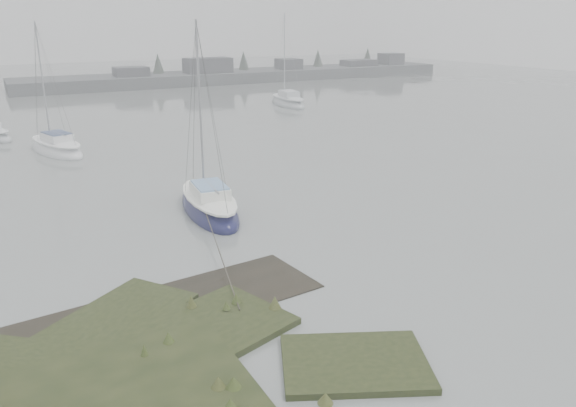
# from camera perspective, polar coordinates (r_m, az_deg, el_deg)

# --- Properties ---
(ground) EXTENTS (160.00, 160.00, 0.00)m
(ground) POSITION_cam_1_polar(r_m,az_deg,el_deg) (41.34, -18.90, 6.03)
(ground) COLOR slate
(ground) RESTS_ON ground
(far_shoreline) EXTENTS (60.00, 8.00, 4.15)m
(far_shoreline) POSITION_cam_1_polar(r_m,az_deg,el_deg) (79.61, -3.60, 12.98)
(far_shoreline) COLOR #4C4F51
(far_shoreline) RESTS_ON ground
(sailboat_main) EXTENTS (2.65, 6.32, 8.67)m
(sailboat_main) POSITION_cam_1_polar(r_m,az_deg,el_deg) (24.68, -8.00, -0.29)
(sailboat_main) COLOR #0F1039
(sailboat_main) RESTS_ON ground
(sailboat_white) EXTENTS (3.66, 6.39, 8.57)m
(sailboat_white) POSITION_cam_1_polar(r_m,az_deg,el_deg) (38.46, -22.44, 5.18)
(sailboat_white) COLOR white
(sailboat_white) RESTS_ON ground
(sailboat_far_b) EXTENTS (2.81, 6.78, 9.31)m
(sailboat_far_b) POSITION_cam_1_polar(r_m,az_deg,el_deg) (55.96, -0.01, 10.25)
(sailboat_far_b) COLOR #A2A9AC
(sailboat_far_b) RESTS_ON ground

